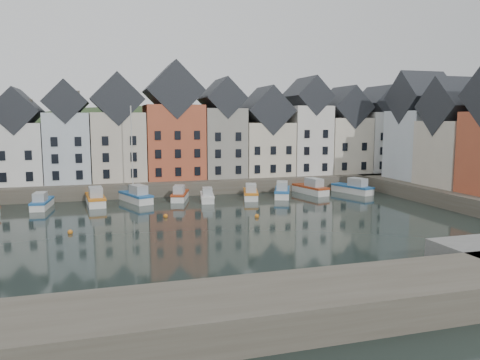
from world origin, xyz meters
name	(u,v)px	position (x,y,z in m)	size (l,w,h in m)	color
ground	(216,231)	(0.00, 0.00, 0.00)	(260.00, 260.00, 0.00)	black
far_quay	(172,183)	(0.00, 30.00, 1.00)	(90.00, 16.00, 2.00)	#4A4439
near_wall	(124,326)	(-10.00, -22.00, 1.00)	(50.00, 6.00, 2.00)	#4A4439
hillside	(156,253)	(0.02, 56.00, -17.96)	(153.60, 70.40, 64.00)	#22361B
far_terrace	(194,134)	(3.21, 28.00, 8.88)	(72.37, 8.16, 17.78)	beige
right_terrace	(459,136)	(36.00, 8.07, 8.91)	(8.30, 24.25, 16.36)	silver
mooring_buoys	(169,221)	(-4.00, 5.33, 0.15)	(20.50, 5.50, 0.50)	orange
boat_b	(42,203)	(-18.21, 18.05, 0.69)	(2.44, 6.15, 2.30)	silver
boat_c	(95,199)	(-11.74, 18.60, 0.80)	(2.77, 7.13, 2.68)	silver
boat_d	(136,196)	(-6.49, 19.10, 0.85)	(4.40, 7.19, 13.14)	silver
boat_e	(180,195)	(-0.53, 19.18, 0.69)	(3.49, 6.28, 2.30)	silver
boat_f	(207,197)	(2.89, 17.07, 0.64)	(2.66, 5.79, 2.14)	silver
boat_g	(251,193)	(9.28, 17.46, 0.71)	(3.55, 6.51, 2.39)	silver
boat_h	(282,192)	(14.06, 17.45, 0.76)	(4.47, 6.89, 2.54)	silver
boat_i	(311,188)	(19.22, 18.93, 0.79)	(3.58, 7.24, 2.66)	silver
boat_j	(353,188)	(25.62, 17.50, 0.78)	(4.17, 7.14, 2.62)	silver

